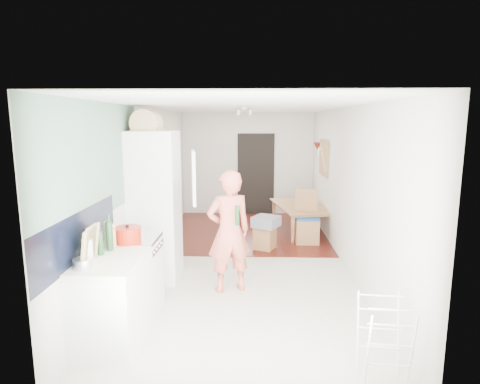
# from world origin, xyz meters

# --- Properties ---
(room_shell) EXTENTS (3.20, 7.00, 2.50)m
(room_shell) POSITION_xyz_m (0.00, 0.00, 1.25)
(room_shell) COLOR silver
(room_shell) RESTS_ON ground
(floor) EXTENTS (3.20, 7.00, 0.01)m
(floor) POSITION_xyz_m (0.00, 0.00, 0.00)
(floor) COLOR silver
(floor) RESTS_ON ground
(wood_floor_overlay) EXTENTS (3.20, 3.30, 0.01)m
(wood_floor_overlay) POSITION_xyz_m (0.00, 1.85, 0.01)
(wood_floor_overlay) COLOR #5C170F
(wood_floor_overlay) RESTS_ON room_shell
(sage_wall_panel) EXTENTS (0.02, 3.00, 1.30)m
(sage_wall_panel) POSITION_xyz_m (-1.59, -2.00, 1.85)
(sage_wall_panel) COLOR slate
(sage_wall_panel) RESTS_ON room_shell
(tile_splashback) EXTENTS (0.02, 1.90, 0.50)m
(tile_splashback) POSITION_xyz_m (-1.59, -2.55, 1.15)
(tile_splashback) COLOR black
(tile_splashback) RESTS_ON room_shell
(doorway_recess) EXTENTS (0.90, 0.04, 2.00)m
(doorway_recess) POSITION_xyz_m (0.20, 3.48, 1.00)
(doorway_recess) COLOR black
(doorway_recess) RESTS_ON room_shell
(base_cabinet) EXTENTS (0.60, 0.90, 0.86)m
(base_cabinet) POSITION_xyz_m (-1.30, -2.55, 0.43)
(base_cabinet) COLOR white
(base_cabinet) RESTS_ON room_shell
(worktop) EXTENTS (0.62, 0.92, 0.06)m
(worktop) POSITION_xyz_m (-1.30, -2.55, 0.89)
(worktop) COLOR #F0EACB
(worktop) RESTS_ON room_shell
(range_cooker) EXTENTS (0.60, 0.60, 0.88)m
(range_cooker) POSITION_xyz_m (-1.30, -1.80, 0.44)
(range_cooker) COLOR white
(range_cooker) RESTS_ON room_shell
(cooker_top) EXTENTS (0.60, 0.60, 0.04)m
(cooker_top) POSITION_xyz_m (-1.30, -1.80, 0.90)
(cooker_top) COLOR silver
(cooker_top) RESTS_ON room_shell
(fridge_housing) EXTENTS (0.66, 0.66, 2.15)m
(fridge_housing) POSITION_xyz_m (-1.27, -0.78, 1.07)
(fridge_housing) COLOR white
(fridge_housing) RESTS_ON room_shell
(fridge_door) EXTENTS (0.14, 0.56, 0.70)m
(fridge_door) POSITION_xyz_m (-0.66, -1.08, 1.55)
(fridge_door) COLOR white
(fridge_door) RESTS_ON room_shell
(fridge_interior) EXTENTS (0.02, 0.52, 0.66)m
(fridge_interior) POSITION_xyz_m (-0.96, -0.78, 1.55)
(fridge_interior) COLOR white
(fridge_interior) RESTS_ON room_shell
(pinboard) EXTENTS (0.03, 0.90, 0.70)m
(pinboard) POSITION_xyz_m (1.58, 1.90, 1.55)
(pinboard) COLOR tan
(pinboard) RESTS_ON room_shell
(pinboard_frame) EXTENTS (0.00, 0.94, 0.74)m
(pinboard_frame) POSITION_xyz_m (1.57, 1.90, 1.55)
(pinboard_frame) COLOR #A27548
(pinboard_frame) RESTS_ON room_shell
(wall_sconce) EXTENTS (0.18, 0.18, 0.16)m
(wall_sconce) POSITION_xyz_m (1.54, 2.55, 1.75)
(wall_sconce) COLOR maroon
(wall_sconce) RESTS_ON room_shell
(person) EXTENTS (0.83, 0.69, 1.95)m
(person) POSITION_xyz_m (-0.19, -1.17, 0.98)
(person) COLOR #F06D5B
(person) RESTS_ON floor
(dining_table) EXTENTS (1.03, 1.52, 0.49)m
(dining_table) POSITION_xyz_m (1.14, 1.81, 0.25)
(dining_table) COLOR #A27548
(dining_table) RESTS_ON floor
(dining_chair) EXTENTS (0.43, 0.43, 1.01)m
(dining_chair) POSITION_xyz_m (1.16, 1.06, 0.50)
(dining_chair) COLOR #A27548
(dining_chair) RESTS_ON floor
(stool) EXTENTS (0.44, 0.44, 0.43)m
(stool) POSITION_xyz_m (0.35, 0.64, 0.22)
(stool) COLOR #A27548
(stool) RESTS_ON floor
(grey_drape) EXTENTS (0.56, 0.56, 0.19)m
(grey_drape) POSITION_xyz_m (0.37, 0.60, 0.53)
(grey_drape) COLOR slate
(grey_drape) RESTS_ON stool
(drying_rack) EXTENTS (0.42, 0.39, 0.75)m
(drying_rack) POSITION_xyz_m (1.29, -3.06, 0.38)
(drying_rack) COLOR white
(drying_rack) RESTS_ON floor
(bread_bin) EXTENTS (0.41, 0.39, 0.21)m
(bread_bin) POSITION_xyz_m (-1.33, -0.83, 2.25)
(bread_bin) COLOR tan
(bread_bin) RESTS_ON fridge_housing
(red_casserole) EXTENTS (0.36, 0.36, 0.18)m
(red_casserole) POSITION_xyz_m (-1.29, -2.00, 1.01)
(red_casserole) COLOR red
(red_casserole) RESTS_ON cooker_top
(steel_pan) EXTENTS (0.22, 0.22, 0.09)m
(steel_pan) POSITION_xyz_m (-1.46, -2.81, 0.97)
(steel_pan) COLOR silver
(steel_pan) RESTS_ON worktop
(held_bottle) EXTENTS (0.05, 0.05, 0.25)m
(held_bottle) POSITION_xyz_m (-0.07, -1.34, 1.09)
(held_bottle) COLOR #1E421F
(held_bottle) RESTS_ON person
(bottle_a) EXTENTS (0.08, 0.08, 0.31)m
(bottle_a) POSITION_xyz_m (-1.39, -2.27, 1.08)
(bottle_a) COLOR #1E421F
(bottle_a) RESTS_ON worktop
(bottle_b) EXTENTS (0.07, 0.07, 0.25)m
(bottle_b) POSITION_xyz_m (-1.43, -2.43, 1.05)
(bottle_b) COLOR #1E421F
(bottle_b) RESTS_ON worktop
(bottle_c) EXTENTS (0.11, 0.11, 0.24)m
(bottle_c) POSITION_xyz_m (-1.45, -2.69, 1.04)
(bottle_c) COLOR silver
(bottle_c) RESTS_ON worktop
(pepper_mill_front) EXTENTS (0.08, 0.08, 0.24)m
(pepper_mill_front) POSITION_xyz_m (-1.44, -2.20, 1.04)
(pepper_mill_front) COLOR tan
(pepper_mill_front) RESTS_ON worktop
(pepper_mill_back) EXTENTS (0.07, 0.07, 0.21)m
(pepper_mill_back) POSITION_xyz_m (-1.39, -2.18, 1.02)
(pepper_mill_back) COLOR tan
(pepper_mill_back) RESTS_ON worktop
(chopping_boards) EXTENTS (0.05, 0.28, 0.37)m
(chopping_boards) POSITION_xyz_m (-1.44, -2.67, 1.11)
(chopping_boards) COLOR tan
(chopping_boards) RESTS_ON worktop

